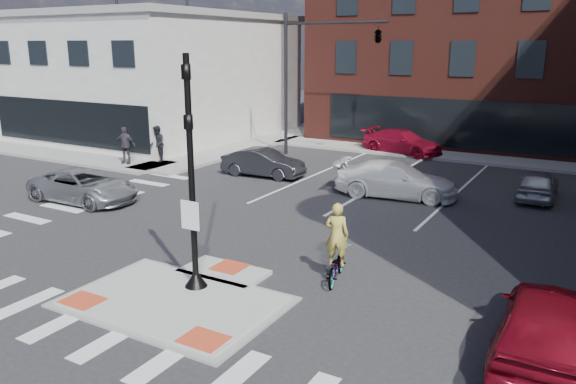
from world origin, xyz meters
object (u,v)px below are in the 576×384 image
Objects in this scene: silver_suv at (84,186)px; pedestrian_a at (157,144)px; cyclist at (336,255)px; red_sedan at (547,326)px; bg_car_dark at (263,163)px; bg_car_silver at (538,184)px; bg_car_red at (402,142)px; white_pickup at (396,180)px; pedestrian_b at (125,145)px.

pedestrian_a is at bearing 17.45° from silver_suv.
pedestrian_a is at bearing -44.81° from cyclist.
red_sedan is 23.00m from pedestrian_a.
red_sedan is 17.85m from bg_car_dark.
pedestrian_a is (-18.63, -2.70, 0.50)m from bg_car_silver.
bg_car_silver is (12.20, 2.23, -0.04)m from bg_car_dark.
red_sedan is 13.53m from bg_car_silver.
bg_car_dark is 9.87m from bg_car_red.
pedestrian_b reaches higher than white_pickup.
bg_car_dark is 2.08× the size of pedestrian_b.
bg_car_dark is 1.11× the size of bg_car_silver.
pedestrian_a is (-2.50, 7.09, 0.46)m from silver_suv.
white_pickup is (-6.97, 10.77, -0.05)m from red_sedan.
white_pickup is at bearing -151.05° from bg_car_red.
bg_car_dark is at bearing -61.86° from cyclist.
red_sedan is at bearing -142.22° from bg_car_red.
bg_car_dark reaches higher than bg_car_silver.
pedestrian_a is at bearing 81.51° from white_pickup.
bg_car_red is at bearing -89.61° from cyclist.
silver_suv is 18.87m from bg_car_silver.
cyclist is (12.43, -2.11, 0.09)m from silver_suv.
bg_car_dark is (-13.91, 11.20, -0.11)m from red_sedan.
silver_suv is 1.17× the size of bg_car_dark.
pedestrian_b is at bearing -25.00° from red_sedan.
pedestrian_b is at bearing 9.23° from bg_car_silver.
bg_car_silver is 10.66m from bg_car_red.
cyclist is (1.57, -9.24, 0.01)m from white_pickup.
pedestrian_b is at bearing -94.96° from pedestrian_a.
red_sedan reaches higher than bg_car_silver.
cyclist is 1.14× the size of pedestrian_a.
bg_car_red is at bearing -27.48° from bg_car_dark.
bg_car_dark is (3.94, 7.57, 0.01)m from silver_suv.
bg_car_silver is at bearing 47.84° from pedestrian_a.
bg_car_red is at bearing -64.96° from red_sedan.
pedestrian_a is (-13.37, -0.04, 0.38)m from white_pickup.
white_pickup is 13.37m from pedestrian_a.
white_pickup reaches higher than bg_car_dark.
bg_car_silver is at bearing -83.83° from red_sedan.
pedestrian_a is (-14.93, 9.20, 0.38)m from cyclist.
pedestrian_b reaches higher than silver_suv.
red_sedan is 2.08× the size of cyclist.
white_pickup is 2.30× the size of cyclist.
white_pickup is 1.25× the size of bg_car_dark.
red_sedan is 2.37× the size of pedestrian_a.
white_pickup is 9.90m from bg_car_red.
cyclist is at bearing -154.78° from bg_car_red.
bg_car_red is at bearing 81.95° from pedestrian_a.
cyclist is at bearing -101.57° from silver_suv.
silver_suv is 2.45× the size of pedestrian_a.
bg_car_silver is 18.83m from pedestrian_a.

